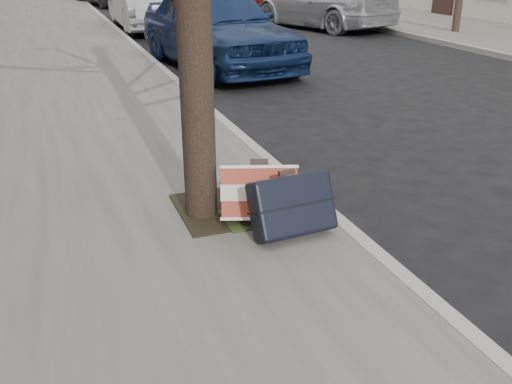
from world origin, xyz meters
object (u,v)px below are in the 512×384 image
object	(u,v)px
suitcase_red	(259,193)
car_near_mid	(146,2)
suitcase_navy	(292,205)
car_near_front	(217,27)

from	to	relation	value
suitcase_red	car_near_mid	bearing A→B (deg)	102.50
suitcase_red	suitcase_navy	xyz separation A→B (m)	(0.13, -0.33, 0.02)
car_near_front	suitcase_navy	bearing A→B (deg)	-109.75
suitcase_navy	car_near_mid	bearing A→B (deg)	79.06
suitcase_navy	car_near_mid	size ratio (longest dim) A/B	0.13
suitcase_red	car_near_front	size ratio (longest dim) A/B	0.13
suitcase_navy	car_near_front	world-z (taller)	car_near_front
suitcase_navy	car_near_front	distance (m)	7.40
suitcase_navy	car_near_mid	distance (m)	13.73
suitcase_red	car_near_front	xyz separation A→B (m)	(1.73, 6.89, 0.43)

